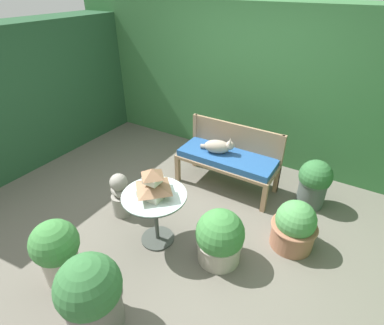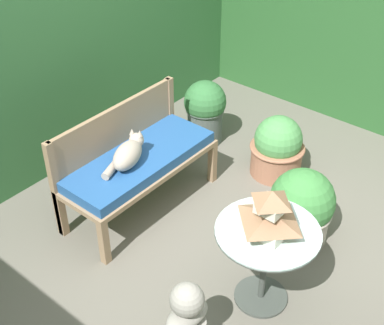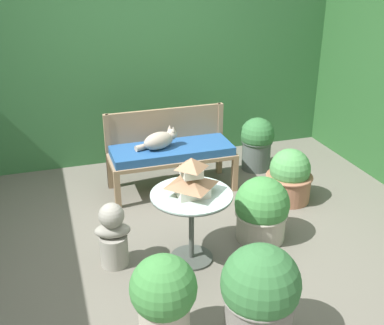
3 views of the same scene
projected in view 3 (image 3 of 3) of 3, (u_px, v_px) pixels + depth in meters
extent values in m
plane|color=#666056|center=(181.00, 236.00, 4.47)|extent=(30.00, 30.00, 0.00)
cube|color=#38703D|center=(127.00, 63.00, 6.04)|extent=(6.40, 0.87, 2.27)
cube|color=#937556|center=(117.00, 191.00, 4.89)|extent=(0.06, 0.06, 0.38)
cube|color=#937556|center=(235.00, 175.00, 5.25)|extent=(0.06, 0.06, 0.38)
cube|color=#937556|center=(110.00, 172.00, 5.31)|extent=(0.06, 0.06, 0.38)
cube|color=#937556|center=(219.00, 158.00, 5.67)|extent=(0.06, 0.06, 0.38)
cube|color=#937556|center=(172.00, 156.00, 5.19)|extent=(1.35, 0.54, 0.04)
cube|color=#23518E|center=(172.00, 150.00, 5.17)|extent=(1.29, 0.50, 0.09)
cube|color=#937556|center=(108.00, 152.00, 5.22)|extent=(0.06, 0.06, 0.85)
cube|color=#937556|center=(219.00, 139.00, 5.58)|extent=(0.06, 0.06, 0.85)
cube|color=#937556|center=(165.00, 125.00, 5.30)|extent=(1.29, 0.04, 0.36)
ellipsoid|color=#A89989|center=(159.00, 141.00, 5.05)|extent=(0.39, 0.29, 0.18)
sphere|color=#A89989|center=(172.00, 134.00, 5.13)|extent=(0.12, 0.12, 0.12)
cone|color=#A89989|center=(170.00, 127.00, 5.13)|extent=(0.05, 0.05, 0.05)
cone|color=#A89989|center=(173.00, 129.00, 5.08)|extent=(0.05, 0.05, 0.05)
cylinder|color=#A89989|center=(144.00, 147.00, 5.05)|extent=(0.20, 0.13, 0.06)
cylinder|color=#424742|center=(191.00, 257.00, 4.15)|extent=(0.37, 0.37, 0.02)
cylinder|color=#424742|center=(191.00, 228.00, 4.03)|extent=(0.04, 0.04, 0.62)
cylinder|color=silver|center=(191.00, 194.00, 3.90)|extent=(0.67, 0.67, 0.01)
torus|color=#424742|center=(191.00, 196.00, 3.90)|extent=(0.68, 0.68, 0.02)
cube|color=silver|center=(191.00, 189.00, 3.88)|extent=(0.25, 0.25, 0.08)
pyramid|color=#936B4C|center=(191.00, 181.00, 3.85)|extent=(0.34, 0.34, 0.08)
cube|color=silver|center=(191.00, 172.00, 3.82)|extent=(0.16, 0.16, 0.07)
pyramid|color=#936B4C|center=(191.00, 163.00, 3.79)|extent=(0.21, 0.21, 0.09)
cylinder|color=gray|center=(114.00, 250.00, 4.03)|extent=(0.23, 0.23, 0.27)
ellipsoid|color=gray|center=(113.00, 230.00, 3.95)|extent=(0.32, 0.21, 0.12)
sphere|color=gray|center=(111.00, 216.00, 3.90)|extent=(0.21, 0.21, 0.21)
cylinder|color=#ADA393|center=(164.00, 321.00, 3.18)|extent=(0.34, 0.34, 0.40)
torus|color=#ADA393|center=(164.00, 299.00, 3.10)|extent=(0.37, 0.37, 0.03)
sphere|color=#3D7F3D|center=(163.00, 288.00, 3.06)|extent=(0.44, 0.44, 0.44)
cylinder|color=#4C5651|center=(256.00, 154.00, 5.78)|extent=(0.34, 0.34, 0.37)
torus|color=#4C5651|center=(257.00, 141.00, 5.71)|extent=(0.37, 0.37, 0.03)
sphere|color=#336B38|center=(257.00, 135.00, 5.67)|extent=(0.41, 0.41, 0.41)
cylinder|color=#9E664C|center=(288.00, 187.00, 5.08)|extent=(0.46, 0.46, 0.28)
torus|color=#9E664C|center=(289.00, 176.00, 5.02)|extent=(0.49, 0.49, 0.03)
sphere|color=#4C8E4C|center=(290.00, 169.00, 4.99)|extent=(0.42, 0.42, 0.42)
cylinder|color=#ADA393|center=(261.00, 225.00, 4.41)|extent=(0.44, 0.44, 0.27)
torus|color=#ADA393|center=(261.00, 213.00, 4.36)|extent=(0.48, 0.48, 0.03)
sphere|color=#3D7F3D|center=(262.00, 204.00, 4.32)|extent=(0.50, 0.50, 0.50)
cylinder|color=slate|center=(258.00, 318.00, 3.22)|extent=(0.46, 0.46, 0.38)
torus|color=slate|center=(260.00, 296.00, 3.15)|extent=(0.50, 0.50, 0.03)
sphere|color=#336B38|center=(261.00, 284.00, 3.10)|extent=(0.53, 0.53, 0.53)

